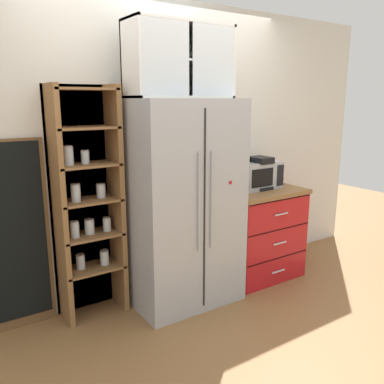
% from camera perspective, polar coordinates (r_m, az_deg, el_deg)
% --- Properties ---
extents(ground_plane, '(10.76, 10.76, 0.00)m').
position_cam_1_polar(ground_plane, '(3.69, -1.10, -14.82)').
color(ground_plane, olive).
extents(wall_back_cream, '(5.05, 0.10, 2.55)m').
position_cam_1_polar(wall_back_cream, '(3.63, -4.60, 5.90)').
color(wall_back_cream, silver).
rests_on(wall_back_cream, ground).
extents(refrigerator, '(0.90, 0.67, 1.73)m').
position_cam_1_polar(refrigerator, '(3.40, -1.40, -1.63)').
color(refrigerator, '#ADAFB5').
rests_on(refrigerator, ground).
extents(pantry_shelf_column, '(0.54, 0.32, 1.83)m').
position_cam_1_polar(pantry_shelf_column, '(3.29, -14.77, -1.24)').
color(pantry_shelf_column, brown).
rests_on(pantry_shelf_column, ground).
extents(counter_cabinet, '(0.81, 0.64, 0.88)m').
position_cam_1_polar(counter_cabinet, '(4.05, 9.14, -5.59)').
color(counter_cabinet, red).
rests_on(counter_cabinet, ground).
extents(microwave, '(0.44, 0.33, 0.26)m').
position_cam_1_polar(microwave, '(3.94, 8.98, 2.46)').
color(microwave, '#ADAFB5').
rests_on(microwave, counter_cabinet).
extents(coffee_maker, '(0.17, 0.20, 0.31)m').
position_cam_1_polar(coffee_maker, '(3.91, 9.38, 2.73)').
color(coffee_maker, black).
rests_on(coffee_maker, counter_cabinet).
extents(mug_navy, '(0.12, 0.08, 0.10)m').
position_cam_1_polar(mug_navy, '(3.73, 5.50, 0.70)').
color(mug_navy, navy).
rests_on(mug_navy, counter_cabinet).
extents(mug_red, '(0.11, 0.08, 0.09)m').
position_cam_1_polar(mug_red, '(4.16, 12.18, 1.70)').
color(mug_red, red).
rests_on(mug_red, counter_cabinet).
extents(bottle_green, '(0.07, 0.07, 0.27)m').
position_cam_1_polar(bottle_green, '(3.89, 9.71, 2.14)').
color(bottle_green, '#285B33').
rests_on(bottle_green, counter_cabinet).
extents(upper_cabinet, '(0.87, 0.32, 0.57)m').
position_cam_1_polar(upper_cabinet, '(3.34, -1.96, 18.01)').
color(upper_cabinet, silver).
rests_on(upper_cabinet, refrigerator).
extents(chalkboard_menu, '(0.60, 0.04, 1.45)m').
position_cam_1_polar(chalkboard_menu, '(3.26, -24.66, -5.91)').
color(chalkboard_menu, brown).
rests_on(chalkboard_menu, ground).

